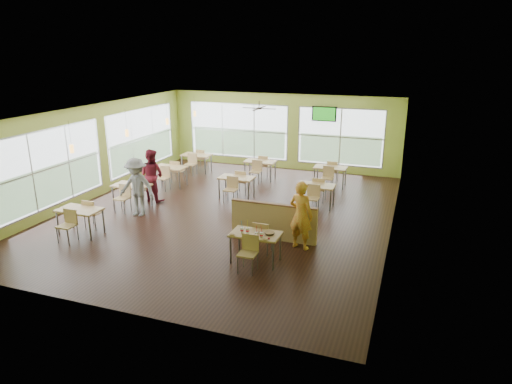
% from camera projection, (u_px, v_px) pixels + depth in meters
% --- Properties ---
extents(room, '(12.00, 12.04, 3.20)m').
position_uv_depth(room, '(227.00, 164.00, 14.06)').
color(room, black).
rests_on(room, ground).
extents(window_bays, '(9.24, 10.24, 2.38)m').
position_uv_depth(window_bays, '(195.00, 143.00, 17.70)').
color(window_bays, white).
rests_on(window_bays, room).
extents(main_table, '(1.22, 1.52, 0.87)m').
position_uv_depth(main_table, '(256.00, 238.00, 11.02)').
color(main_table, tan).
rests_on(main_table, floor).
extents(half_wall_divider, '(2.40, 0.14, 1.04)m').
position_uv_depth(half_wall_divider, '(273.00, 221.00, 12.36)').
color(half_wall_divider, tan).
rests_on(half_wall_divider, floor).
extents(dining_tables, '(6.92, 8.72, 0.87)m').
position_uv_depth(dining_tables, '(219.00, 177.00, 16.23)').
color(dining_tables, tan).
rests_on(dining_tables, floor).
extents(pendant_lights, '(0.11, 7.31, 0.86)m').
position_uv_depth(pendant_lights, '(147.00, 127.00, 15.43)').
color(pendant_lights, '#2D2119').
rests_on(pendant_lights, ceiling).
extents(ceiling_fan, '(1.25, 1.25, 0.29)m').
position_uv_depth(ceiling_fan, '(259.00, 108.00, 16.35)').
color(ceiling_fan, '#2D2119').
rests_on(ceiling_fan, ceiling).
extents(tv_backwall, '(1.00, 0.07, 0.60)m').
position_uv_depth(tv_backwall, '(324.00, 114.00, 18.53)').
color(tv_backwall, black).
rests_on(tv_backwall, wall_back).
extents(man_plaid, '(0.76, 0.60, 1.82)m').
position_uv_depth(man_plaid, '(301.00, 215.00, 11.71)').
color(man_plaid, orange).
rests_on(man_plaid, floor).
extents(patron_maroon, '(0.96, 0.79, 1.80)m').
position_uv_depth(patron_maroon, '(152.00, 175.00, 15.42)').
color(patron_maroon, maroon).
rests_on(patron_maroon, floor).
extents(patron_grey, '(1.19, 0.69, 1.84)m').
position_uv_depth(patron_grey, '(137.00, 187.00, 14.04)').
color(patron_grey, slate).
rests_on(patron_grey, floor).
extents(cup_blue, '(0.09, 0.09, 0.34)m').
position_uv_depth(cup_blue, '(242.00, 230.00, 11.01)').
color(cup_blue, white).
rests_on(cup_blue, main_table).
extents(cup_yellow, '(0.11, 0.11, 0.38)m').
position_uv_depth(cup_yellow, '(248.00, 230.00, 10.96)').
color(cup_yellow, white).
rests_on(cup_yellow, main_table).
extents(cup_red_near, '(0.09, 0.09, 0.33)m').
position_uv_depth(cup_red_near, '(257.00, 234.00, 10.74)').
color(cup_red_near, white).
rests_on(cup_red_near, main_table).
extents(cup_red_far, '(0.09, 0.09, 0.34)m').
position_uv_depth(cup_red_far, '(261.00, 235.00, 10.73)').
color(cup_red_far, white).
rests_on(cup_red_far, main_table).
extents(food_basket, '(0.25, 0.25, 0.06)m').
position_uv_depth(food_basket, '(269.00, 233.00, 10.91)').
color(food_basket, black).
rests_on(food_basket, main_table).
extents(ketchup_cup, '(0.05, 0.05, 0.02)m').
position_uv_depth(ketchup_cup, '(269.00, 238.00, 10.66)').
color(ketchup_cup, '#A61820').
rests_on(ketchup_cup, main_table).
extents(wrapper_left, '(0.15, 0.14, 0.03)m').
position_uv_depth(wrapper_left, '(232.00, 235.00, 10.87)').
color(wrapper_left, '#987249').
rests_on(wrapper_left, main_table).
extents(wrapper_mid, '(0.22, 0.21, 0.05)m').
position_uv_depth(wrapper_mid, '(259.00, 231.00, 11.04)').
color(wrapper_mid, '#987249').
rests_on(wrapper_mid, main_table).
extents(wrapper_right, '(0.15, 0.15, 0.03)m').
position_uv_depth(wrapper_right, '(265.00, 239.00, 10.60)').
color(wrapper_right, '#987249').
rests_on(wrapper_right, main_table).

